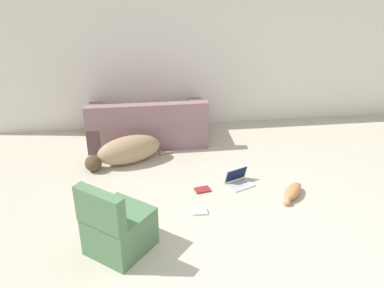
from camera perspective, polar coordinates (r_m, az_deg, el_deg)
The scene contains 9 objects.
ground_plane at distance 4.39m, azimuth 7.07°, elevation -16.19°, with size 20.00×20.00×0.00m, color #BCB29E.
wall_back at distance 6.97m, azimuth 0.65°, elevation 12.98°, with size 7.45×0.06×2.68m.
couch at distance 6.68m, azimuth -5.96°, elevation 2.33°, with size 1.79×0.84×0.74m.
dog at distance 6.09m, azimuth -8.73°, elevation -0.91°, with size 1.30×0.65×0.41m.
cat at distance 5.48m, azimuth 13.24°, elevation -6.27°, with size 0.39×0.51×0.13m.
laptop_open at distance 5.63m, azimuth 6.16°, elevation -4.65°, with size 0.40×0.37×0.21m.
book_cream at distance 5.09m, azimuth 1.03°, elevation -9.00°, with size 0.18×0.13×0.02m.
book_red at distance 5.48m, azimuth 1.41°, elevation -6.12°, with size 0.21×0.16×0.02m.
side_chair at distance 4.46m, azimuth -9.94°, elevation -10.97°, with size 0.80×0.81×0.82m.
Camera 1 is at (-0.91, -3.12, 2.96)m, focal length 40.00 mm.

